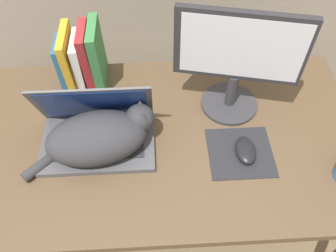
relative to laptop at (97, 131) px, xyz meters
name	(u,v)px	position (x,y,z in m)	size (l,w,h in m)	color
desk	(159,149)	(0.20, 0.00, -0.12)	(1.36, 0.73, 0.72)	brown
laptop	(97,131)	(0.00, 0.00, 0.00)	(0.36, 0.23, 0.23)	#4C4C51
cat	(100,137)	(0.02, -0.04, 0.03)	(0.41, 0.23, 0.15)	#333338
external_monitor	(238,60)	(0.45, 0.13, 0.16)	(0.40, 0.20, 0.38)	#333338
mousepad	(240,152)	(0.46, -0.08, -0.04)	(0.21, 0.20, 0.00)	#232328
computer_mouse	(246,150)	(0.47, -0.08, -0.03)	(0.07, 0.11, 0.03)	black
book_row	(82,58)	(-0.06, 0.28, 0.06)	(0.16, 0.17, 0.24)	#285B93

